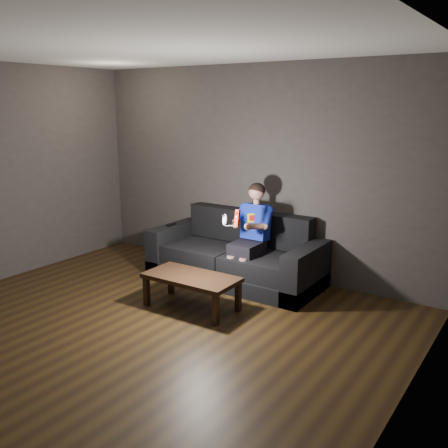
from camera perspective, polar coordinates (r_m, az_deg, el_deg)
The scene contains 10 objects.
floor at distance 5.00m, azimuth -11.73°, elevation -12.80°, with size 5.00×5.00×0.00m, color black.
back_wall at distance 6.52m, azimuth 3.60°, elevation 6.08°, with size 5.00×0.04×2.70m, color #383331.
right_wall at distance 3.28m, azimuth 19.22°, elevation -2.16°, with size 0.04×5.00×2.70m, color #383331.
ceiling at distance 4.52m, azimuth -13.46°, elevation 19.60°, with size 5.00×5.00×0.02m, color silver.
sofa at distance 6.35m, azimuth 1.39°, elevation -4.03°, with size 2.20×0.95×0.85m.
child at distance 6.06m, azimuth 3.13°, elevation -0.37°, with size 0.49×0.60×1.20m.
wii_remote_red at distance 5.58m, azimuth 1.52°, elevation 0.72°, with size 0.05×0.07×0.19m.
nunchuk_white at distance 5.68m, azimuth 0.08°, elevation 0.51°, with size 0.07×0.09×0.14m.
wii_remote_black at distance 6.77m, azimuth -6.03°, elevation -0.04°, with size 0.04×0.16×0.03m.
coffee_table at distance 5.49m, azimuth -3.74°, elevation -6.40°, with size 1.04×0.53×0.38m.
Camera 1 is at (3.27, -3.08, 2.20)m, focal length 40.00 mm.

